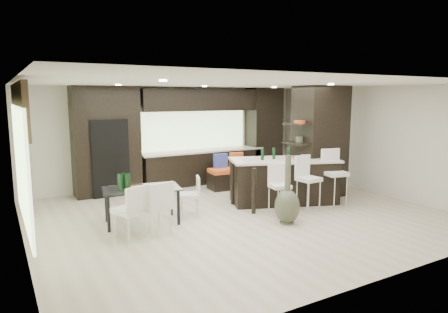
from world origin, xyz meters
TOP-DOWN VIEW (x-y plane):
  - ground at (0.00, 0.00)m, footprint 8.00×8.00m
  - back_wall at (0.00, 3.50)m, footprint 8.00×0.02m
  - left_wall at (-4.00, 0.00)m, footprint 0.02×7.00m
  - right_wall at (4.00, 0.00)m, footprint 0.02×7.00m
  - ceiling at (0.00, 0.00)m, footprint 8.00×7.00m
  - window_left at (-3.96, 0.20)m, footprint 0.04×3.20m
  - window_back at (0.60, 3.46)m, footprint 3.40×0.04m
  - stone_accent at (-3.93, 0.20)m, footprint 0.08×3.00m
  - ceiling_spots at (0.00, 0.25)m, footprint 4.00×3.00m
  - back_cabinetry at (0.50, 3.17)m, footprint 6.80×0.68m
  - refrigerator at (-1.90, 3.12)m, footprint 0.90×0.68m
  - partition_column at (2.60, 0.40)m, footprint 1.20×0.80m
  - kitchen_island at (1.45, 0.33)m, footprint 2.67×1.86m
  - stool_left at (0.69, -0.49)m, footprint 0.45×0.45m
  - stool_mid at (1.45, -0.51)m, footprint 0.46×0.46m
  - stool_right at (2.20, -0.52)m, footprint 0.54×0.54m
  - bench at (1.24, 2.16)m, footprint 1.47×0.67m
  - floor_vase at (0.51, -0.95)m, footprint 0.58×0.58m
  - dining_table at (-1.92, 0.46)m, footprint 1.58×1.07m
  - chair_near at (-1.92, -0.27)m, footprint 0.58×0.58m
  - chair_far at (-2.37, -0.27)m, footprint 0.62×0.62m
  - chair_end at (-0.91, 0.46)m, footprint 0.52×0.52m

SIDE VIEW (x-z plane):
  - ground at x=0.00m, z-range 0.00..0.00m
  - bench at x=1.24m, z-range 0.00..0.55m
  - dining_table at x=-1.92m, z-range 0.00..0.70m
  - chair_end at x=-0.91m, z-range 0.00..0.75m
  - stool_left at x=0.69m, z-range 0.00..0.86m
  - chair_far at x=-2.37m, z-range 0.00..0.88m
  - chair_near at x=-1.92m, z-range 0.00..0.90m
  - stool_mid at x=1.45m, z-range 0.00..0.96m
  - kitchen_island at x=1.45m, z-range 0.00..1.02m
  - stool_right at x=2.20m, z-range 0.00..1.04m
  - floor_vase at x=0.51m, z-range 0.00..1.34m
  - refrigerator at x=-1.90m, z-range 0.00..1.90m
  - back_wall at x=0.00m, z-range 0.00..2.70m
  - left_wall at x=-4.00m, z-range 0.00..2.70m
  - right_wall at x=4.00m, z-range 0.00..2.70m
  - window_left at x=-3.96m, z-range 0.40..2.30m
  - back_cabinetry at x=0.50m, z-range 0.00..2.70m
  - partition_column at x=2.60m, z-range 0.00..2.70m
  - window_back at x=0.60m, z-range 0.95..2.15m
  - stone_accent at x=-3.93m, z-range 1.85..2.65m
  - ceiling_spots at x=0.00m, z-range 2.67..2.69m
  - ceiling at x=0.00m, z-range 2.69..2.71m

